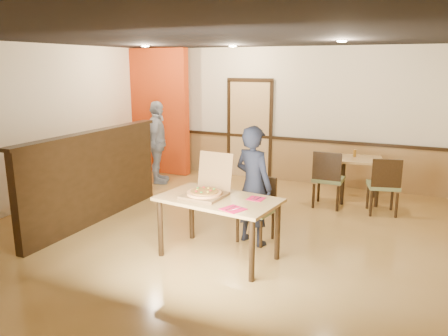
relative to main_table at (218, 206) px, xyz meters
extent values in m
plane|color=#B68B47|center=(-0.35, 0.63, -0.69)|extent=(7.00, 7.00, 0.00)
plane|color=black|center=(-0.35, 0.63, 2.11)|extent=(7.00, 7.00, 0.00)
plane|color=beige|center=(-0.35, 4.13, 0.71)|extent=(7.00, 0.00, 7.00)
plane|color=beige|center=(-3.85, 0.63, 0.71)|extent=(0.00, 7.00, 7.00)
cube|color=olive|center=(-0.35, 4.10, -0.24)|extent=(7.00, 0.04, 0.90)
cube|color=black|center=(-0.35, 4.08, 0.23)|extent=(7.00, 0.06, 0.06)
cube|color=tan|center=(-1.15, 4.09, 0.36)|extent=(0.90, 0.06, 2.10)
cube|color=black|center=(-2.35, 0.43, 0.01)|extent=(0.14, 3.00, 1.40)
cube|color=black|center=(-2.35, 0.43, 0.73)|extent=(0.20, 3.10, 0.05)
cube|color=#AC320C|center=(-3.25, 3.63, 0.71)|extent=(1.60, 0.20, 2.78)
cylinder|color=#FFE4B2|center=(-2.65, 2.43, 2.09)|extent=(0.14, 0.14, 0.02)
cylinder|color=#FFE4B2|center=(-1.15, 3.13, 2.09)|extent=(0.14, 0.14, 0.02)
cylinder|color=#FFE4B2|center=(1.05, 2.13, 2.09)|extent=(0.14, 0.14, 0.02)
cube|color=tan|center=(0.00, 0.00, 0.09)|extent=(1.59, 1.03, 0.04)
cylinder|color=black|center=(-0.71, -0.26, -0.31)|extent=(0.07, 0.07, 0.76)
cylinder|color=black|center=(-0.62, 0.43, -0.31)|extent=(0.07, 0.07, 0.76)
cylinder|color=black|center=(0.62, -0.43, -0.31)|extent=(0.07, 0.07, 0.76)
cylinder|color=black|center=(0.71, 0.26, -0.31)|extent=(0.07, 0.07, 0.76)
cube|color=#626C3F|center=(0.24, 0.72, -0.25)|extent=(0.50, 0.50, 0.06)
cube|color=black|center=(0.27, 0.92, 0.00)|extent=(0.43, 0.10, 0.43)
cylinder|color=black|center=(0.03, 0.56, -0.50)|extent=(0.04, 0.04, 0.39)
cylinder|color=black|center=(0.08, 0.93, -0.50)|extent=(0.04, 0.04, 0.39)
cylinder|color=black|center=(0.40, 0.51, -0.50)|extent=(0.04, 0.04, 0.39)
cylinder|color=black|center=(0.45, 0.88, -0.50)|extent=(0.04, 0.04, 0.39)
cube|color=#626C3F|center=(0.86, 2.70, -0.19)|extent=(0.50, 0.50, 0.07)
cube|color=black|center=(0.86, 2.47, 0.08)|extent=(0.48, 0.05, 0.48)
cylinder|color=black|center=(1.07, 2.90, -0.47)|extent=(0.05, 0.05, 0.43)
cylinder|color=black|center=(1.07, 2.49, -0.47)|extent=(0.05, 0.05, 0.43)
cylinder|color=black|center=(0.66, 2.90, -0.47)|extent=(0.05, 0.05, 0.43)
cylinder|color=black|center=(0.66, 2.49, -0.47)|extent=(0.05, 0.05, 0.43)
cube|color=#626C3F|center=(1.76, 2.70, -0.21)|extent=(0.58, 0.58, 0.06)
cube|color=black|center=(1.82, 2.48, 0.05)|extent=(0.46, 0.15, 0.46)
cylinder|color=black|center=(1.91, 2.94, -0.48)|extent=(0.05, 0.05, 0.42)
cylinder|color=black|center=(2.01, 2.55, -0.48)|extent=(0.05, 0.05, 0.42)
cylinder|color=black|center=(1.52, 2.84, -0.48)|extent=(0.05, 0.05, 0.42)
cylinder|color=black|center=(1.62, 2.46, -0.48)|extent=(0.05, 0.05, 0.42)
cube|color=tan|center=(1.31, 3.25, 0.09)|extent=(0.86, 0.86, 0.04)
cylinder|color=black|center=(1.07, 2.91, -0.31)|extent=(0.07, 0.07, 0.76)
cylinder|color=black|center=(0.98, 3.49, -0.31)|extent=(0.07, 0.07, 0.76)
cylinder|color=black|center=(1.65, 3.01, -0.31)|extent=(0.07, 0.07, 0.76)
cylinder|color=black|center=(1.55, 3.58, -0.31)|extent=(0.07, 0.07, 0.76)
imported|color=black|center=(0.23, 0.64, 0.14)|extent=(0.71, 0.59, 1.66)
imported|color=gray|center=(-2.72, 2.82, 0.17)|extent=(0.79, 1.09, 1.72)
cube|color=brown|center=(-0.18, -0.03, 0.13)|extent=(0.52, 0.52, 0.04)
cube|color=brown|center=(-0.17, 0.26, 0.39)|extent=(0.50, 0.12, 0.49)
cylinder|color=#CC8B4A|center=(-0.18, -0.03, 0.16)|extent=(0.53, 0.53, 0.03)
cube|color=red|center=(0.34, -0.32, 0.11)|extent=(0.32, 0.32, 0.01)
cylinder|color=silver|center=(0.31, -0.32, 0.12)|extent=(0.09, 0.20, 0.01)
cube|color=silver|center=(0.37, -0.32, 0.12)|extent=(0.10, 0.21, 0.00)
cube|color=red|center=(0.44, 0.17, 0.11)|extent=(0.21, 0.21, 0.00)
cylinder|color=silver|center=(0.41, 0.17, 0.12)|extent=(0.02, 0.17, 0.01)
cube|color=silver|center=(0.47, 0.17, 0.12)|extent=(0.02, 0.18, 0.00)
cylinder|color=#8B5C19|center=(1.19, 3.34, 0.17)|extent=(0.05, 0.05, 0.13)
camera|label=1|loc=(2.23, -4.76, 1.75)|focal=35.00mm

